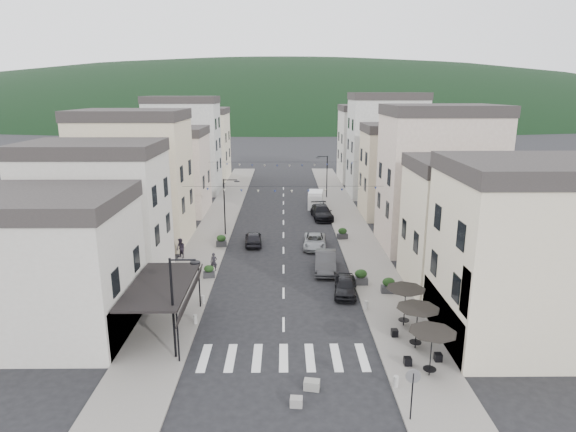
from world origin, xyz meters
name	(u,v)px	position (x,y,z in m)	size (l,w,h in m)	color
ground	(284,378)	(0.00, 0.00, 0.00)	(700.00, 700.00, 0.00)	black
sidewalk_left	(219,220)	(-7.50, 32.00, 0.06)	(4.00, 76.00, 0.12)	slate
sidewalk_right	(347,220)	(7.50, 32.00, 0.06)	(4.00, 76.00, 0.12)	slate
hill_backdrop	(283,114)	(0.00, 300.00, 0.00)	(640.00, 360.00, 70.00)	black
boutique_building	(27,273)	(-15.50, 5.00, 4.00)	(12.00, 8.00, 8.00)	#B0ABA1
bistro_building	(531,262)	(14.50, 4.00, 5.00)	(10.00, 8.00, 10.00)	beige
boutique_awning	(165,286)	(-7.25, 5.00, 3.11)	(3.77, 7.50, 3.28)	black
buildings_row_left	(168,161)	(-14.50, 37.75, 6.12)	(10.20, 54.16, 14.00)	#B0ABA1
buildings_row_right	(401,161)	(14.50, 36.59, 6.32)	(10.20, 54.16, 14.50)	beige
cafe_terrace	(418,313)	(7.70, 2.80, 2.36)	(2.50, 8.10, 2.53)	black
streetlamp_left_near	(177,298)	(-5.82, 2.00, 3.70)	(1.70, 0.56, 6.00)	black
streetlamp_left_far	(227,201)	(-5.82, 26.00, 3.70)	(1.70, 0.56, 6.00)	black
streetlamp_right_far	(325,172)	(5.82, 44.00, 3.70)	(1.70, 0.56, 6.00)	black
traffic_sign	(413,384)	(5.80, -3.50, 1.93)	(0.70, 0.07, 2.70)	black
bollards	(284,322)	(0.00, 5.50, 0.42)	(11.66, 10.26, 0.60)	gray
bunting_near	(283,190)	(0.00, 22.00, 5.65)	(19.00, 0.28, 0.62)	black
bunting_far	(283,165)	(0.00, 38.00, 5.65)	(19.00, 0.28, 0.62)	black
parked_car_a	(345,286)	(4.60, 10.77, 0.68)	(1.59, 3.96, 1.35)	black
parked_car_b	(325,261)	(3.53, 15.65, 0.81)	(1.72, 4.93, 1.63)	#2F2F31
parked_car_c	(315,241)	(3.02, 21.85, 0.64)	(2.14, 4.64, 1.29)	gray
parked_car_d	(322,212)	(4.55, 32.79, 0.78)	(2.20, 5.41, 1.57)	black
parked_car_e	(253,238)	(-2.96, 22.77, 0.68)	(1.61, 3.99, 1.36)	black
delivery_van	(316,199)	(4.19, 38.75, 1.07)	(2.26, 4.71, 2.18)	white
pedestrian_a	(214,262)	(-5.80, 15.39, 0.89)	(0.56, 0.37, 1.55)	black
pedestrian_b	(181,248)	(-9.20, 18.58, 1.03)	(0.88, 0.69, 1.82)	black
concrete_block_a	(312,385)	(1.43, -1.00, 0.25)	(0.80, 0.50, 0.50)	gray
concrete_block_b	(296,402)	(0.61, -2.33, 0.23)	(0.60, 0.45, 0.45)	gray
planter_la	(209,271)	(-6.00, 13.94, 0.62)	(0.98, 0.63, 1.03)	#28282A
planter_lb	(221,241)	(-6.00, 21.94, 0.68)	(1.09, 0.69, 1.15)	#2E2E30
planter_ra	(388,285)	(7.80, 10.77, 0.69)	(1.07, 0.62, 1.18)	#29292B
planter_rb	(361,277)	(6.00, 12.41, 0.71)	(1.09, 0.61, 1.21)	#333235
planter_rc	(342,233)	(6.00, 24.31, 0.67)	(1.13, 0.81, 1.14)	#2A2A2C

